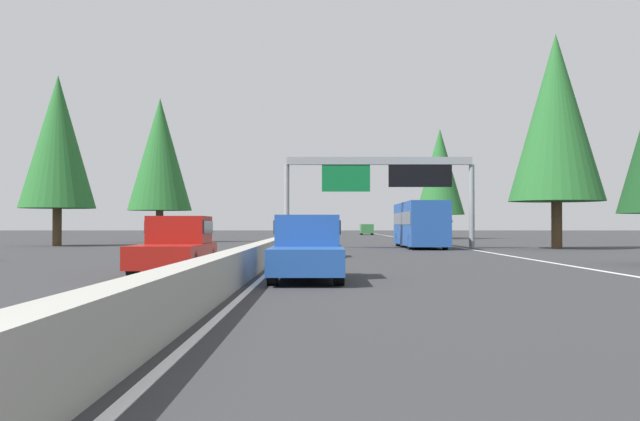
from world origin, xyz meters
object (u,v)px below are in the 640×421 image
sedan_far_right (314,243)px  conifer_left_near (58,142)px  conifer_right_mid (556,118)px  conifer_right_far (440,172)px  sign_gantry_overhead (382,176)px  conifer_right_distant (437,195)px  minivan_mid_center (367,229)px  conifer_left_mid (160,154)px  sedan_distant_b (318,231)px  bus_near_center (420,223)px  oncoming_near (176,245)px  pickup_mid_right (307,248)px

sedan_far_right → conifer_left_near: (19.64, 19.36, 7.11)m
conifer_right_mid → conifer_right_far: (36.26, 2.14, -1.10)m
sign_gantry_overhead → conifer_right_distant: (43.53, -10.16, 0.38)m
minivan_mid_center → conifer_left_mid: 57.87m
sedan_far_right → sedan_distant_b: bearing=0.0°
conifer_right_mid → bus_near_center: bearing=75.6°
sign_gantry_overhead → oncoming_near: sign_gantry_overhead is taller
bus_near_center → conifer_left_mid: (16.97, 21.42, 6.26)m
sedan_distant_b → conifer_left_mid: conifer_left_mid is taller
sign_gantry_overhead → conifer_left_near: bearing=75.0°
conifer_right_distant → oncoming_near: bearing=164.9°
sedan_far_right → bus_near_center: bearing=-25.4°
sedan_far_right → conifer_right_distant: 58.83m
conifer_left_mid → sedan_far_right: bearing=-156.0°
conifer_right_mid → pickup_mid_right: bearing=151.1°
pickup_mid_right → conifer_left_mid: 50.64m
conifer_right_mid → conifer_right_distant: 44.14m
oncoming_near → sign_gantry_overhead: bearing=161.8°
oncoming_near → conifer_left_near: conifer_left_near is taller
pickup_mid_right → conifer_right_far: bearing=-11.9°
pickup_mid_right → conifer_left_near: size_ratio=0.44×
minivan_mid_center → conifer_right_mid: bearing=-173.5°
bus_near_center → conifer_right_distant: (41.74, -7.43, 3.50)m
oncoming_near → conifer_right_far: 65.27m
conifer_left_mid → oncoming_near: bearing=-167.6°
pickup_mid_right → conifer_right_far: size_ratio=0.45×
sedan_distant_b → sign_gantry_overhead: bearing=-175.6°
minivan_mid_center → oncoming_near: oncoming_near is taller
sign_gantry_overhead → oncoming_near: 28.24m
sedan_distant_b → minivan_mid_center: minivan_mid_center is taller
oncoming_near → conifer_right_far: (62.36, -18.07, 6.63)m
conifer_right_far → conifer_right_distant: bearing=-6.1°
sedan_distant_b → conifer_right_distant: conifer_right_distant is taller
minivan_mid_center → conifer_right_far: 37.19m
bus_near_center → minivan_mid_center: bearing=-0.4°
pickup_mid_right → minivan_mid_center: 101.49m
sign_gantry_overhead → conifer_left_near: conifer_left_near is taller
conifer_left_mid → bus_near_center: bearing=-128.4°
sedan_far_right → conifer_left_mid: conifer_left_mid is taller
pickup_mid_right → conifer_right_mid: 33.86m
pickup_mid_right → sedan_distant_b: 86.50m
minivan_mid_center → conifer_right_distant: 29.50m
sedan_distant_b → pickup_mid_right: bearing=180.0°
oncoming_near → minivan_mid_center: bearing=173.1°
sedan_far_right → conifer_right_far: (49.08, -13.73, 6.87)m
conifer_left_mid → conifer_right_mid: bearing=-122.5°
sedan_distant_b → bus_near_center: bearing=-172.7°
minivan_mid_center → conifer_right_distant: size_ratio=0.58×
sign_gantry_overhead → sedan_distant_b: size_ratio=2.88×
bus_near_center → conifer_right_far: size_ratio=0.93×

